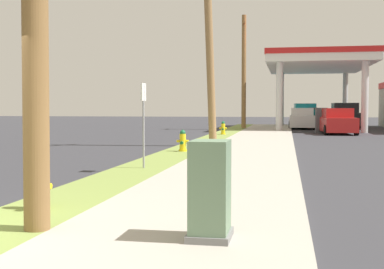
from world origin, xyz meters
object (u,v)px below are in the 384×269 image
fire_hydrant_third (223,129)px  utility_pole_background (244,70)px  fire_hydrant_second (183,142)px  utility_cabinet (210,193)px  car_white_by_near_pump (302,119)px  utility_pole_midground (209,35)px  fire_hydrant_nearest (38,187)px  street_sign_post (143,108)px  car_red_by_far_pump (337,122)px  truck_black_on_apron (343,116)px  truck_teal_at_forecourt (306,115)px

fire_hydrant_third → utility_pole_background: size_ratio=0.09×
fire_hydrant_second → utility_cabinet: 11.67m
utility_cabinet → utility_pole_background: bearing=94.1°
utility_pole_background → fire_hydrant_third: bearing=-92.8°
utility_pole_background → car_white_by_near_pump: (4.20, 2.57, -3.55)m
fire_hydrant_second → fire_hydrant_third: same height
utility_pole_midground → utility_cabinet: utility_pole_midground is taller
fire_hydrant_second → car_white_by_near_pump: bearing=78.1°
fire_hydrant_nearest → utility_pole_midground: (0.47, 13.88, 4.18)m
fire_hydrant_third → car_white_by_near_pump: (4.62, 11.11, 0.28)m
fire_hydrant_second → street_sign_post: bearing=-89.9°
street_sign_post → fire_hydrant_nearest: bearing=-91.4°
car_red_by_far_pump → truck_black_on_apron: bearing=82.0°
utility_pole_background → truck_teal_at_forecourt: size_ratio=1.48×
fire_hydrant_third → truck_black_on_apron: 16.25m
fire_hydrant_third → utility_cabinet: 22.47m
utility_pole_background → car_red_by_far_pump: 8.32m
fire_hydrant_third → utility_pole_background: utility_pole_background is taller
fire_hydrant_third → utility_pole_background: bearing=87.2°
utility_cabinet → street_sign_post: (-2.66, 6.47, 0.99)m
street_sign_post → fire_hydrant_second: bearing=90.1°
fire_hydrant_third → utility_cabinet: bearing=-83.3°
truck_teal_at_forecourt → utility_cabinet: bearing=-93.5°
fire_hydrant_second → truck_black_on_apron: truck_black_on_apron is taller
utility_pole_background → truck_teal_at_forecourt: bearing=64.5°
utility_pole_midground → utility_pole_background: size_ratio=1.09×
fire_hydrant_second → fire_hydrant_third: 10.96m
car_white_by_near_pump → fire_hydrant_nearest: bearing=-98.4°
street_sign_post → truck_black_on_apron: 31.07m
utility_cabinet → fire_hydrant_nearest: bearing=156.3°
truck_black_on_apron → fire_hydrant_nearest: bearing=-102.9°
fire_hydrant_third → car_red_by_far_pump: car_red_by_far_pump is taller
utility_pole_background → truck_teal_at_forecourt: utility_pole_background is taller
utility_pole_background → truck_black_on_apron: utility_pole_background is taller
truck_black_on_apron → fire_hydrant_second: bearing=-107.6°
utility_pole_midground → car_red_by_far_pump: size_ratio=1.92×
fire_hydrant_nearest → truck_black_on_apron: size_ratio=0.14×
utility_pole_midground → car_white_by_near_pump: bearing=76.8°
utility_cabinet → car_red_by_far_pump: size_ratio=0.25×
street_sign_post → car_red_by_far_pump: 21.02m
utility_pole_background → fire_hydrant_second: bearing=-91.4°
street_sign_post → truck_teal_at_forecourt: (5.17, 34.28, -0.72)m
fire_hydrant_second → truck_teal_at_forecourt: size_ratio=0.14×
utility_pole_background → utility_pole_midground: bearing=-90.4°
street_sign_post → truck_black_on_apron: bearing=75.2°
fire_hydrant_second → utility_pole_midground: 5.62m
fire_hydrant_nearest → car_red_by_far_pump: bearing=75.2°
car_white_by_near_pump → utility_pole_background: bearing=-148.5°
street_sign_post → car_red_by_far_pump: (6.54, 19.96, -0.91)m
fire_hydrant_nearest → fire_hydrant_second: bearing=89.3°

